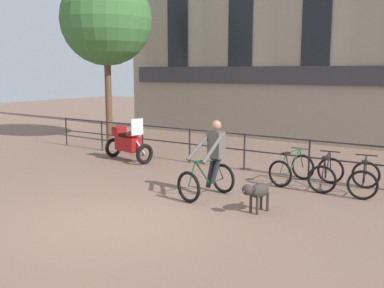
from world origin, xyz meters
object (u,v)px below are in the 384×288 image
Objects in this scene: cyclist_with_bike at (211,163)px; parked_motorcycle at (128,143)px; dog at (257,191)px; parked_bicycle_mid_right at (364,179)px; parked_bicycle_mid_left at (326,174)px; parked_bicycle_near_lamp at (292,169)px.

cyclist_with_bike is 0.93× the size of parked_motorcycle.
dog is at bearing -8.29° from cyclist_with_bike.
parked_bicycle_mid_left is at bearing -9.75° from parked_bicycle_mid_right.
cyclist_with_bike is 2.90m from parked_bicycle_mid_left.
parked_bicycle_mid_left is at bearing -170.38° from parked_bicycle_near_lamp.
parked_motorcycle is 1.51× the size of parked_bicycle_mid_right.
parked_bicycle_mid_right reaches higher than dog.
parked_bicycle_mid_left is at bearing -77.76° from parked_motorcycle.
cyclist_with_bike is at bearing 41.12° from parked_bicycle_mid_left.
parked_bicycle_mid_right is at bearing -170.38° from parked_bicycle_near_lamp.
parked_bicycle_mid_left and parked_bicycle_mid_right have the same top height.
parked_bicycle_mid_right is (2.78, 2.14, -0.41)m from cyclist_with_bike.
parked_bicycle_near_lamp is (-0.34, 2.63, -0.08)m from dog.
parked_bicycle_near_lamp and parked_bicycle_mid_left have the same top height.
parked_motorcycle is at bearing 11.19° from parked_bicycle_near_lamp.
cyclist_with_bike is at bearing 172.50° from dog.
dog is at bearing 71.51° from parked_bicycle_mid_left.
dog is at bearing 106.98° from parked_bicycle_near_lamp.
cyclist_with_bike is at bearing -103.96° from parked_motorcycle.
parked_bicycle_near_lamp is 1.02× the size of parked_bicycle_mid_left.
parked_bicycle_mid_left is at bearing 90.62° from dog.
cyclist_with_bike is 1.50m from dog.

